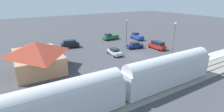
{
  "coord_description": "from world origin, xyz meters",
  "views": [
    {
      "loc": [
        -30.91,
        25.92,
        13.94
      ],
      "look_at": [
        0.67,
        6.83,
        1.0
      ],
      "focal_mm": 27.59,
      "sensor_mm": 36.0,
      "label": 1
    }
  ],
  "objects_px": {
    "suv_black": "(70,44)",
    "pickup_blue": "(137,36)",
    "sedan_silver": "(114,52)",
    "pedestrian_on_platform": "(179,63)",
    "sedan_navy": "(135,45)",
    "passenger_train": "(54,104)",
    "pickup_green": "(111,37)",
    "light_pole_near_platform": "(174,38)",
    "suv_red": "(157,45)",
    "light_pole_lot_center": "(127,29)",
    "station_building": "(37,55)"
  },
  "relations": [
    {
      "from": "pedestrian_on_platform",
      "to": "suv_red",
      "type": "xyz_separation_m",
      "value": [
        12.19,
        -6.24,
        -0.13
      ]
    },
    {
      "from": "suv_red",
      "to": "suv_black",
      "type": "bearing_deg",
      "value": 55.66
    },
    {
      "from": "passenger_train",
      "to": "pickup_green",
      "type": "distance_m",
      "value": 41.06
    },
    {
      "from": "pickup_blue",
      "to": "light_pole_near_platform",
      "type": "bearing_deg",
      "value": 161.29
    },
    {
      "from": "passenger_train",
      "to": "suv_red",
      "type": "bearing_deg",
      "value": -63.52
    },
    {
      "from": "suv_black",
      "to": "suv_red",
      "type": "xyz_separation_m",
      "value": [
        -13.75,
        -20.13,
        0.0
      ]
    },
    {
      "from": "pedestrian_on_platform",
      "to": "pickup_green",
      "type": "bearing_deg",
      "value": -1.59
    },
    {
      "from": "pickup_blue",
      "to": "light_pole_lot_center",
      "type": "xyz_separation_m",
      "value": [
        -3.67,
        7.07,
        3.72
      ]
    },
    {
      "from": "suv_black",
      "to": "pickup_blue",
      "type": "height_order",
      "value": "suv_black"
    },
    {
      "from": "pedestrian_on_platform",
      "to": "light_pole_near_platform",
      "type": "xyz_separation_m",
      "value": [
        3.31,
        -1.67,
        4.14
      ]
    },
    {
      "from": "pedestrian_on_platform",
      "to": "sedan_navy",
      "type": "height_order",
      "value": "pedestrian_on_platform"
    },
    {
      "from": "pickup_green",
      "to": "passenger_train",
      "type": "bearing_deg",
      "value": 140.61
    },
    {
      "from": "sedan_silver",
      "to": "light_pole_near_platform",
      "type": "bearing_deg",
      "value": -142.15
    },
    {
      "from": "passenger_train",
      "to": "light_pole_near_platform",
      "type": "xyz_separation_m",
      "value": [
        6.8,
        -26.92,
        2.57
      ]
    },
    {
      "from": "sedan_navy",
      "to": "pickup_blue",
      "type": "bearing_deg",
      "value": -42.22
    },
    {
      "from": "pedestrian_on_platform",
      "to": "sedan_navy",
      "type": "bearing_deg",
      "value": -5.02
    },
    {
      "from": "pedestrian_on_platform",
      "to": "suv_red",
      "type": "distance_m",
      "value": 13.7
    },
    {
      "from": "passenger_train",
      "to": "pickup_green",
      "type": "relative_size",
      "value": 9.68
    },
    {
      "from": "pickup_blue",
      "to": "light_pole_near_platform",
      "type": "relative_size",
      "value": 0.64
    },
    {
      "from": "pickup_blue",
      "to": "light_pole_near_platform",
      "type": "height_order",
      "value": "light_pole_near_platform"
    },
    {
      "from": "pedestrian_on_platform",
      "to": "passenger_train",
      "type": "bearing_deg",
      "value": 97.88
    },
    {
      "from": "light_pole_near_platform",
      "to": "light_pole_lot_center",
      "type": "bearing_deg",
      "value": 0.25
    },
    {
      "from": "pickup_green",
      "to": "light_pole_near_platform",
      "type": "height_order",
      "value": "light_pole_near_platform"
    },
    {
      "from": "sedan_navy",
      "to": "station_building",
      "type": "bearing_deg",
      "value": 93.24
    },
    {
      "from": "passenger_train",
      "to": "station_building",
      "type": "height_order",
      "value": "station_building"
    },
    {
      "from": "suv_red",
      "to": "station_building",
      "type": "bearing_deg",
      "value": 85.64
    },
    {
      "from": "pedestrian_on_platform",
      "to": "suv_red",
      "type": "bearing_deg",
      "value": -27.1
    },
    {
      "from": "pickup_blue",
      "to": "light_pole_near_platform",
      "type": "xyz_separation_m",
      "value": [
        -20.65,
        7.0,
        4.4
      ]
    },
    {
      "from": "passenger_train",
      "to": "suv_black",
      "type": "height_order",
      "value": "passenger_train"
    },
    {
      "from": "station_building",
      "to": "passenger_train",
      "type": "bearing_deg",
      "value": 176.39
    },
    {
      "from": "light_pole_near_platform",
      "to": "light_pole_lot_center",
      "type": "xyz_separation_m",
      "value": [
        16.99,
        0.08,
        -0.68
      ]
    },
    {
      "from": "sedan_navy",
      "to": "suv_red",
      "type": "height_order",
      "value": "suv_red"
    },
    {
      "from": "sedan_silver",
      "to": "suv_red",
      "type": "height_order",
      "value": "suv_red"
    },
    {
      "from": "passenger_train",
      "to": "sedan_navy",
      "type": "bearing_deg",
      "value": -53.89
    },
    {
      "from": "light_pole_lot_center",
      "to": "suv_red",
      "type": "bearing_deg",
      "value": -150.18
    },
    {
      "from": "pickup_green",
      "to": "suv_black",
      "type": "bearing_deg",
      "value": 98.78
    },
    {
      "from": "light_pole_near_platform",
      "to": "passenger_train",
      "type": "bearing_deg",
      "value": 104.17
    },
    {
      "from": "suv_black",
      "to": "pickup_blue",
      "type": "relative_size",
      "value": 0.93
    },
    {
      "from": "passenger_train",
      "to": "suv_red",
      "type": "height_order",
      "value": "passenger_train"
    },
    {
      "from": "sedan_silver",
      "to": "pedestrian_on_platform",
      "type": "bearing_deg",
      "value": -154.72
    },
    {
      "from": "sedan_navy",
      "to": "suv_red",
      "type": "relative_size",
      "value": 0.95
    },
    {
      "from": "pickup_blue",
      "to": "pedestrian_on_platform",
      "type": "bearing_deg",
      "value": 160.11
    },
    {
      "from": "sedan_silver",
      "to": "pickup_green",
      "type": "distance_m",
      "value": 16.07
    },
    {
      "from": "sedan_silver",
      "to": "light_pole_lot_center",
      "type": "height_order",
      "value": "light_pole_lot_center"
    },
    {
      "from": "pickup_green",
      "to": "pedestrian_on_platform",
      "type": "bearing_deg",
      "value": 178.41
    },
    {
      "from": "pickup_green",
      "to": "pickup_blue",
      "type": "xyz_separation_m",
      "value": [
        -4.25,
        -7.89,
        0.0
      ]
    },
    {
      "from": "pedestrian_on_platform",
      "to": "sedan_silver",
      "type": "bearing_deg",
      "value": 25.28
    },
    {
      "from": "station_building",
      "to": "pickup_blue",
      "type": "xyz_separation_m",
      "value": [
        9.45,
        -32.78,
        -1.86
      ]
    },
    {
      "from": "sedan_silver",
      "to": "suv_red",
      "type": "bearing_deg",
      "value": -97.69
    },
    {
      "from": "suv_black",
      "to": "sedan_navy",
      "type": "bearing_deg",
      "value": -123.18
    }
  ]
}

